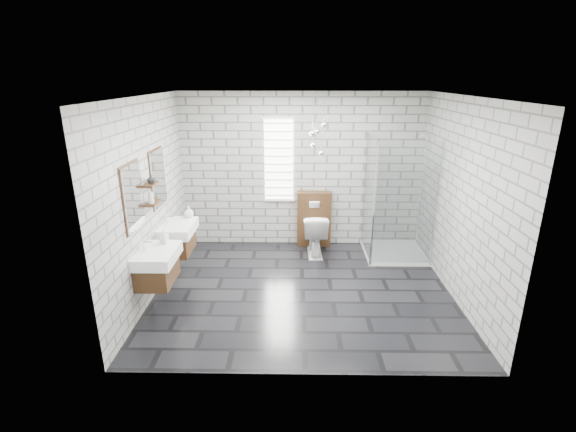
{
  "coord_description": "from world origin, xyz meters",
  "views": [
    {
      "loc": [
        -0.13,
        -5.37,
        2.95
      ],
      "look_at": [
        -0.22,
        0.35,
        1.01
      ],
      "focal_mm": 26.0,
      "sensor_mm": 36.0,
      "label": 1
    }
  ],
  "objects_px": {
    "shower_enclosure": "(391,229)",
    "toilet": "(315,234)",
    "vanity_right": "(175,230)",
    "vanity_left": "(154,257)",
    "cistern_panel": "(314,219)"
  },
  "relations": [
    {
      "from": "cistern_panel",
      "to": "toilet",
      "type": "distance_m",
      "value": 0.42
    },
    {
      "from": "vanity_right",
      "to": "cistern_panel",
      "type": "relative_size",
      "value": 1.57
    },
    {
      "from": "vanity_left",
      "to": "vanity_right",
      "type": "bearing_deg",
      "value": 90.0
    },
    {
      "from": "shower_enclosure",
      "to": "toilet",
      "type": "bearing_deg",
      "value": 174.84
    },
    {
      "from": "shower_enclosure",
      "to": "toilet",
      "type": "height_order",
      "value": "shower_enclosure"
    },
    {
      "from": "vanity_right",
      "to": "toilet",
      "type": "distance_m",
      "value": 2.34
    },
    {
      "from": "shower_enclosure",
      "to": "toilet",
      "type": "xyz_separation_m",
      "value": [
        -1.27,
        0.12,
        -0.14
      ]
    },
    {
      "from": "vanity_left",
      "to": "vanity_right",
      "type": "distance_m",
      "value": 0.98
    },
    {
      "from": "vanity_right",
      "to": "shower_enclosure",
      "type": "distance_m",
      "value": 3.5
    },
    {
      "from": "vanity_right",
      "to": "shower_enclosure",
      "type": "bearing_deg",
      "value": 12.52
    },
    {
      "from": "toilet",
      "to": "vanity_left",
      "type": "bearing_deg",
      "value": 39.6
    },
    {
      "from": "vanity_right",
      "to": "toilet",
      "type": "relative_size",
      "value": 2.14
    },
    {
      "from": "vanity_right",
      "to": "cistern_panel",
      "type": "xyz_separation_m",
      "value": [
        2.13,
        1.27,
        -0.26
      ]
    },
    {
      "from": "shower_enclosure",
      "to": "toilet",
      "type": "distance_m",
      "value": 1.29
    },
    {
      "from": "shower_enclosure",
      "to": "vanity_right",
      "type": "bearing_deg",
      "value": -167.48
    }
  ]
}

